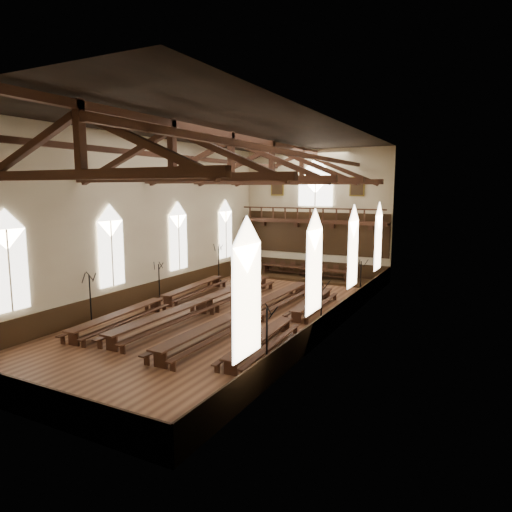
% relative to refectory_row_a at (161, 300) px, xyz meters
% --- Properties ---
extents(ground, '(26.00, 26.00, 0.00)m').
position_rel_refectory_row_a_xyz_m(ground, '(4.20, 1.00, -0.53)').
color(ground, brown).
rests_on(ground, ground).
extents(room_walls, '(26.00, 26.00, 26.00)m').
position_rel_refectory_row_a_xyz_m(room_walls, '(4.20, 1.00, 5.93)').
color(room_walls, beige).
rests_on(room_walls, ground).
extents(wainscot_band, '(12.00, 26.00, 1.20)m').
position_rel_refectory_row_a_xyz_m(wainscot_band, '(4.20, 1.00, 0.07)').
color(wainscot_band, black).
rests_on(wainscot_band, ground).
extents(side_windows, '(11.85, 19.80, 4.50)m').
position_rel_refectory_row_a_xyz_m(side_windows, '(4.20, 1.00, 3.21)').
color(side_windows, silver).
rests_on(side_windows, room_walls).
extents(end_window, '(2.80, 0.12, 3.80)m').
position_rel_refectory_row_a_xyz_m(end_window, '(4.20, 13.90, 6.69)').
color(end_window, white).
rests_on(end_window, room_walls).
extents(minstrels_gallery, '(11.80, 1.24, 3.70)m').
position_rel_refectory_row_a_xyz_m(minstrels_gallery, '(4.20, 13.66, 3.37)').
color(minstrels_gallery, '#3A1D12').
rests_on(minstrels_gallery, room_walls).
extents(portraits, '(7.75, 0.09, 1.45)m').
position_rel_refectory_row_a_xyz_m(portraits, '(4.20, 13.90, 6.57)').
color(portraits, brown).
rests_on(portraits, room_walls).
extents(roof_trusses, '(11.70, 25.70, 2.80)m').
position_rel_refectory_row_a_xyz_m(roof_trusses, '(4.20, 1.00, 7.68)').
color(roof_trusses, '#3A1D12').
rests_on(roof_trusses, room_walls).
extents(refectory_row_a, '(2.04, 14.30, 0.73)m').
position_rel_refectory_row_a_xyz_m(refectory_row_a, '(0.00, 0.00, 0.00)').
color(refectory_row_a, '#3A1D12').
rests_on(refectory_row_a, ground).
extents(refectory_row_b, '(1.64, 14.90, 0.80)m').
position_rel_refectory_row_a_xyz_m(refectory_row_b, '(2.62, 0.62, 0.06)').
color(refectory_row_b, '#3A1D12').
rests_on(refectory_row_b, ground).
extents(refectory_row_c, '(1.66, 14.81, 0.79)m').
position_rel_refectory_row_a_xyz_m(refectory_row_c, '(5.72, 0.07, 0.05)').
color(refectory_row_c, '#3A1D12').
rests_on(refectory_row_c, ground).
extents(refectory_row_d, '(1.72, 13.73, 0.67)m').
position_rel_refectory_row_a_xyz_m(refectory_row_d, '(8.04, 0.23, -0.04)').
color(refectory_row_d, '#3A1D12').
rests_on(refectory_row_d, ground).
extents(dais, '(11.40, 2.80, 0.19)m').
position_rel_refectory_row_a_xyz_m(dais, '(3.99, 12.40, -0.44)').
color(dais, black).
rests_on(dais, ground).
extents(high_table, '(7.49, 1.39, 0.70)m').
position_rel_refectory_row_a_xyz_m(high_table, '(3.99, 12.40, 0.25)').
color(high_table, '#3A1D12').
rests_on(high_table, dais).
extents(high_chairs, '(6.72, 0.42, 0.94)m').
position_rel_refectory_row_a_xyz_m(high_chairs, '(3.99, 13.13, 0.17)').
color(high_chairs, '#3A1D12').
rests_on(high_chairs, dais).
extents(candelabrum_left_near, '(0.79, 0.81, 2.71)m').
position_rel_refectory_row_a_xyz_m(candelabrum_left_near, '(-1.35, -3.95, 0.29)').
color(candelabrum_left_near, black).
rests_on(candelabrum_left_near, ground).
extents(candelabrum_left_mid, '(0.74, 0.72, 2.47)m').
position_rel_refectory_row_a_xyz_m(candelabrum_left_mid, '(-1.35, 1.50, 0.22)').
color(candelabrum_left_mid, black).
rests_on(candelabrum_left_mid, ground).
extents(candelabrum_left_far, '(0.87, 0.81, 2.87)m').
position_rel_refectory_row_a_xyz_m(candelabrum_left_far, '(-1.35, 8.39, 0.34)').
color(candelabrum_left_far, black).
rests_on(candelabrum_left_far, ground).
extents(candelabrum_right_near, '(0.82, 0.83, 2.79)m').
position_rel_refectory_row_a_xyz_m(candelabrum_right_near, '(9.75, -5.87, 0.32)').
color(candelabrum_right_near, black).
rests_on(candelabrum_right_near, ground).
extents(candelabrum_right_mid, '(0.79, 0.80, 2.68)m').
position_rel_refectory_row_a_xyz_m(candelabrum_right_mid, '(9.75, 0.03, 0.28)').
color(candelabrum_right_mid, black).
rests_on(candelabrum_right_mid, ground).
extents(candelabrum_right_far, '(0.81, 0.76, 2.67)m').
position_rel_refectory_row_a_xyz_m(candelabrum_right_far, '(9.75, 7.18, 0.28)').
color(candelabrum_right_far, black).
rests_on(candelabrum_right_far, ground).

